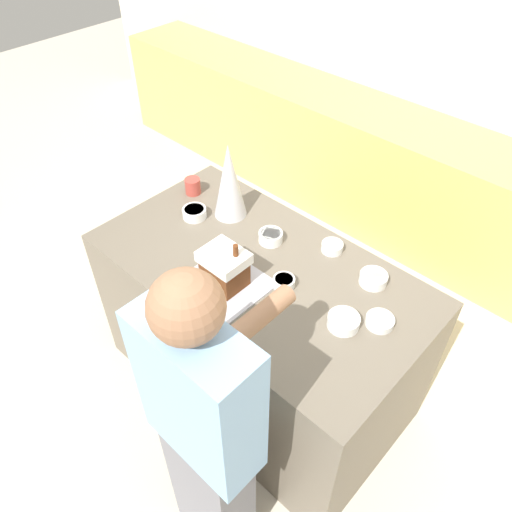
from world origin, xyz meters
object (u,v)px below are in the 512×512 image
at_px(person, 205,434).
at_px(baking_tray, 225,283).
at_px(candy_bowl_beside_tree, 332,247).
at_px(candy_bowl_center_rear, 194,212).
at_px(candy_bowl_front_corner, 271,236).
at_px(decorative_tree, 229,181).
at_px(candy_bowl_far_left, 344,321).
at_px(candy_bowl_behind_tray, 373,278).
at_px(mug, 193,186).
at_px(candy_bowl_near_tray_right, 380,321).
at_px(gingerbread_house, 225,267).
at_px(candy_bowl_far_right, 284,282).

bearing_deg(person, baking_tray, 129.52).
xyz_separation_m(candy_bowl_beside_tree, candy_bowl_center_rear, (-0.68, -0.28, 0.00)).
bearing_deg(candy_bowl_front_corner, decorative_tree, 176.34).
bearing_deg(candy_bowl_far_left, candy_bowl_behind_tray, 99.38).
xyz_separation_m(candy_bowl_center_rear, mug, (-0.17, 0.14, 0.02)).
relative_size(candy_bowl_behind_tray, candy_bowl_near_tray_right, 1.05).
xyz_separation_m(gingerbread_house, candy_bowl_beside_tree, (0.21, 0.51, -0.08)).
height_order(baking_tray, person, person).
bearing_deg(decorative_tree, gingerbread_house, -47.30).
bearing_deg(candy_bowl_behind_tray, gingerbread_house, -136.09).
bearing_deg(candy_bowl_far_right, person, -71.29).
xyz_separation_m(mug, person, (1.07, -0.90, -0.11)).
distance_m(gingerbread_house, candy_bowl_beside_tree, 0.56).
bearing_deg(candy_bowl_front_corner, candy_bowl_near_tray_right, -6.80).
distance_m(decorative_tree, mug, 0.33).
distance_m(gingerbread_house, candy_bowl_far_right, 0.27).
height_order(gingerbread_house, candy_bowl_front_corner, gingerbread_house).
bearing_deg(mug, candy_bowl_center_rear, -39.62).
distance_m(candy_bowl_far_left, candy_bowl_behind_tray, 0.30).
relative_size(gingerbread_house, candy_bowl_center_rear, 1.90).
xyz_separation_m(baking_tray, mug, (-0.63, 0.37, 0.04)).
bearing_deg(baking_tray, person, -50.48).
bearing_deg(baking_tray, candy_bowl_far_left, 17.54).
height_order(candy_bowl_far_left, candy_bowl_front_corner, candy_bowl_front_corner).
xyz_separation_m(baking_tray, candy_bowl_center_rear, (-0.47, 0.23, 0.02)).
relative_size(baking_tray, gingerbread_house, 1.52).
xyz_separation_m(candy_bowl_front_corner, candy_bowl_behind_tray, (0.53, 0.10, -0.00)).
bearing_deg(decorative_tree, person, -49.14).
bearing_deg(candy_bowl_far_right, gingerbread_house, -139.73).
xyz_separation_m(gingerbread_house, candy_bowl_behind_tray, (0.48, 0.46, -0.08)).
xyz_separation_m(gingerbread_house, candy_bowl_far_left, (0.53, 0.17, -0.08)).
height_order(candy_bowl_far_left, candy_bowl_near_tray_right, candy_bowl_far_left).
bearing_deg(baking_tray, mug, 149.75).
bearing_deg(decorative_tree, candy_bowl_far_left, -13.52).
height_order(baking_tray, candy_bowl_far_left, candy_bowl_far_left).
relative_size(candy_bowl_beside_tree, candy_bowl_near_tray_right, 0.87).
bearing_deg(candy_bowl_beside_tree, mug, -170.52).
xyz_separation_m(gingerbread_house, decorative_tree, (-0.35, 0.38, 0.10)).
xyz_separation_m(baking_tray, candy_bowl_near_tray_right, (0.64, 0.28, 0.02)).
bearing_deg(person, mug, 139.95).
distance_m(baking_tray, candy_bowl_near_tray_right, 0.69).
height_order(decorative_tree, candy_bowl_center_rear, decorative_tree).
xyz_separation_m(candy_bowl_far_left, candy_bowl_far_right, (-0.33, 0.00, -0.00)).
bearing_deg(candy_bowl_center_rear, candy_bowl_front_corner, 16.99).
height_order(candy_bowl_front_corner, mug, mug).
xyz_separation_m(candy_bowl_far_left, candy_bowl_center_rear, (-1.00, 0.06, 0.00)).
height_order(decorative_tree, candy_bowl_near_tray_right, decorative_tree).
xyz_separation_m(candy_bowl_behind_tray, candy_bowl_near_tray_right, (0.16, -0.18, -0.01)).
relative_size(candy_bowl_front_corner, mug, 1.34).
distance_m(baking_tray, candy_bowl_far_right, 0.26).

